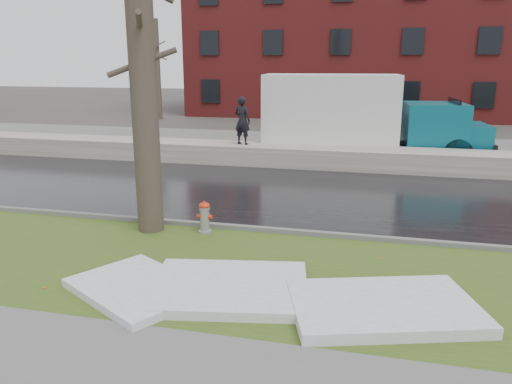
% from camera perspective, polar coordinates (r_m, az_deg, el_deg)
% --- Properties ---
extents(ground, '(120.00, 120.00, 0.00)m').
position_cam_1_polar(ground, '(10.50, -0.69, -6.44)').
color(ground, '#47423D').
rests_on(ground, ground).
extents(verge, '(60.00, 4.50, 0.04)m').
position_cam_1_polar(verge, '(9.38, -2.62, -8.99)').
color(verge, '#324A18').
rests_on(verge, ground).
extents(road, '(60.00, 7.00, 0.03)m').
position_cam_1_polar(road, '(14.69, 3.70, -0.22)').
color(road, black).
rests_on(road, ground).
extents(parking_lot, '(60.00, 9.00, 0.03)m').
position_cam_1_polar(parking_lot, '(22.93, 7.49, 5.08)').
color(parking_lot, slate).
rests_on(parking_lot, ground).
extents(curb, '(60.00, 0.15, 0.14)m').
position_cam_1_polar(curb, '(11.39, 0.57, -4.35)').
color(curb, slate).
rests_on(curb, ground).
extents(snowbank, '(60.00, 1.60, 0.75)m').
position_cam_1_polar(snowbank, '(18.66, 6.01, 4.07)').
color(snowbank, beige).
rests_on(snowbank, ground).
extents(brick_building, '(26.00, 12.00, 10.00)m').
position_cam_1_polar(brick_building, '(39.50, 13.67, 16.04)').
color(brick_building, maroon).
rests_on(brick_building, ground).
extents(bg_tree_left, '(1.40, 1.62, 6.50)m').
position_cam_1_polar(bg_tree_left, '(34.65, -11.19, 13.65)').
color(bg_tree_left, brown).
rests_on(bg_tree_left, ground).
extents(bg_tree_center, '(1.40, 1.62, 6.50)m').
position_cam_1_polar(bg_tree_center, '(36.48, 0.40, 13.96)').
color(bg_tree_center, brown).
rests_on(bg_tree_center, ground).
extents(fire_hydrant, '(0.35, 0.30, 0.74)m').
position_cam_1_polar(fire_hydrant, '(11.24, -5.88, -2.73)').
color(fire_hydrant, '#9A9EA2').
rests_on(fire_hydrant, verge).
extents(tree, '(1.45, 1.68, 7.25)m').
position_cam_1_polar(tree, '(11.15, -12.87, 13.84)').
color(tree, brown).
rests_on(tree, verge).
extents(box_truck, '(10.04, 3.01, 3.32)m').
position_cam_1_polar(box_truck, '(20.18, 11.48, 8.61)').
color(box_truck, black).
rests_on(box_truck, ground).
extents(worker, '(0.75, 0.59, 1.79)m').
position_cam_1_polar(worker, '(18.89, -1.58, 8.17)').
color(worker, black).
rests_on(worker, snowbank).
extents(snow_patch_near, '(2.92, 2.44, 0.16)m').
position_cam_1_polar(snow_patch_near, '(8.50, -3.12, -10.86)').
color(snow_patch_near, white).
rests_on(snow_patch_near, verge).
extents(snow_patch_far, '(2.71, 2.49, 0.14)m').
position_cam_1_polar(snow_patch_far, '(8.74, -13.39, -10.60)').
color(snow_patch_far, white).
rests_on(snow_patch_far, verge).
extents(snow_patch_side, '(3.21, 2.56, 0.18)m').
position_cam_1_polar(snow_patch_side, '(8.11, 14.37, -12.59)').
color(snow_patch_side, white).
rests_on(snow_patch_side, verge).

